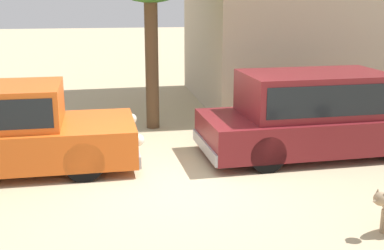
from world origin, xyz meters
TOP-DOWN VIEW (x-y plane):
  - ground_plane at (0.00, 0.00)m, footprint 80.00×80.00m
  - parked_sedan_nearest at (-2.75, 1.21)m, footprint 4.48×1.90m
  - parked_sedan_second at (2.75, 1.16)m, footprint 4.51×1.93m

SIDE VIEW (x-z plane):
  - ground_plane at x=0.00m, z-range 0.00..0.00m
  - parked_sedan_nearest at x=-2.75m, z-range -0.01..1.43m
  - parked_sedan_second at x=2.75m, z-range 0.03..1.56m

